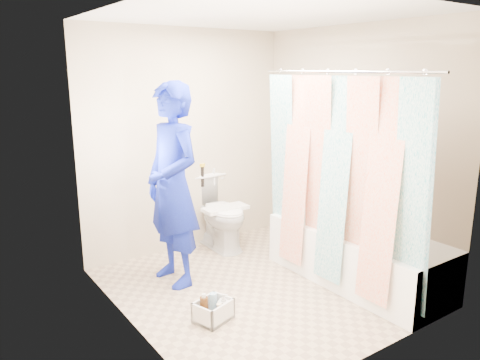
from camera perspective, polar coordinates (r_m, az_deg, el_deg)
floor at (r=4.45m, az=2.14°, el=-12.93°), size 2.60×2.60×0.00m
ceiling at (r=4.01m, az=2.46°, el=19.50°), size 2.40×2.60×0.02m
wall_back at (r=5.14m, az=-6.55°, el=4.66°), size 2.40×0.02×2.40m
wall_front at (r=3.16m, az=16.75°, el=-1.34°), size 2.40×0.02×2.40m
wall_left at (r=3.48m, az=-13.62°, el=0.21°), size 0.02×2.60×2.40m
wall_right at (r=4.87m, az=13.61°, el=3.90°), size 0.02×2.60×2.40m
bathtub at (r=4.60m, az=14.04°, el=-8.79°), size 0.70×1.75×0.50m
curtain_rod at (r=4.02m, az=12.24°, el=12.78°), size 0.02×1.90×0.02m
shower_curtain at (r=4.13m, az=11.61°, el=-0.20°), size 0.06×1.75×1.80m
toilet at (r=5.27m, az=-2.54°, el=-3.87°), size 0.48×0.81×0.82m
tank_lid at (r=5.14m, az=-1.79°, el=-3.48°), size 0.51×0.23×0.04m
tank_internals at (r=5.33m, az=-4.23°, el=0.73°), size 0.20×0.07×0.27m
plumber at (r=4.31m, az=-8.20°, el=-0.65°), size 0.50×0.72×1.87m
cleaning_caddy at (r=3.90m, az=-3.20°, el=-15.64°), size 0.34×0.30×0.22m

